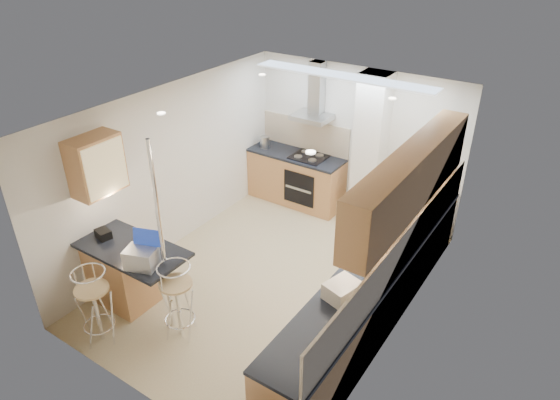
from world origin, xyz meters
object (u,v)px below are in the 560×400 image
Objects in this scene: microwave at (400,227)px; bar_stool_end at (178,301)px; bread_bin at (342,290)px; bar_stool_near at (95,306)px; laptop at (141,258)px.

bar_stool_end is at bearing 135.96° from microwave.
bread_bin is (-0.06, -1.45, -0.04)m from microwave.
laptop is at bearing 69.58° from bar_stool_near.
bread_bin is (2.15, 0.82, -0.05)m from laptop.
microwave reaches higher than bread_bin.
bread_bin is at bearing 0.80° from laptop.
bread_bin is (1.79, 0.69, 0.51)m from bar_stool_end.
bar_stool_end is at bearing -0.47° from laptop.
microwave is 2.88m from bar_stool_end.
laptop reaches higher than bread_bin.
bar_stool_end is 2.85× the size of bread_bin.
laptop reaches higher than bar_stool_end.
bar_stool_end is (0.73, 0.60, 0.00)m from bar_stool_near.
microwave is 3.17m from laptop.
bar_stool_near is at bearing 133.47° from microwave.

